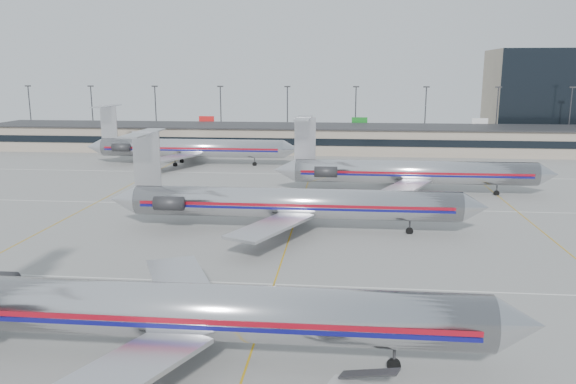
# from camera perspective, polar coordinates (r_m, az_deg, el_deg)

# --- Properties ---
(ground) EXTENTS (260.00, 260.00, 0.00)m
(ground) POSITION_cam_1_polar(r_m,az_deg,el_deg) (42.24, -3.16, -14.28)
(ground) COLOR gray
(ground) RESTS_ON ground
(apron_markings) EXTENTS (160.00, 0.15, 0.02)m
(apron_markings) POSITION_cam_1_polar(r_m,az_deg,el_deg) (51.30, -1.44, -9.34)
(apron_markings) COLOR silver
(apron_markings) RESTS_ON ground
(terminal) EXTENTS (162.00, 17.00, 6.25)m
(terminal) POSITION_cam_1_polar(r_m,az_deg,el_deg) (136.39, 3.13, 5.48)
(terminal) COLOR gray
(terminal) RESTS_ON ground
(light_mast_row) EXTENTS (163.60, 0.40, 15.28)m
(light_mast_row) POSITION_cam_1_polar(r_m,az_deg,el_deg) (149.86, 3.40, 8.15)
(light_mast_row) COLOR #38383D
(light_mast_row) RESTS_ON ground
(distant_building) EXTENTS (30.00, 20.00, 25.00)m
(distant_building) POSITION_cam_1_polar(r_m,az_deg,el_deg) (174.74, 24.68, 8.93)
(distant_building) COLOR tan
(distant_building) RESTS_ON ground
(jet_foreground) EXTENTS (46.37, 27.31, 12.14)m
(jet_foreground) POSITION_cam_1_polar(r_m,az_deg,el_deg) (38.36, -12.27, -11.58)
(jet_foreground) COLOR silver
(jet_foreground) RESTS_ON ground
(jet_second_row) EXTENTS (45.54, 26.82, 11.92)m
(jet_second_row) POSITION_cam_1_polar(r_m,az_deg,el_deg) (67.14, -0.10, -1.09)
(jet_second_row) COLOR silver
(jet_second_row) RESTS_ON ground
(jet_third_row) EXTENTS (43.94, 27.03, 12.02)m
(jet_third_row) POSITION_cam_1_polar(r_m,az_deg,el_deg) (89.94, 12.09, 2.03)
(jet_third_row) COLOR silver
(jet_third_row) RESTS_ON ground
(jet_back_row) EXTENTS (44.75, 27.53, 12.24)m
(jet_back_row) POSITION_cam_1_polar(r_m,az_deg,el_deg) (117.78, -10.17, 4.46)
(jet_back_row) COLOR silver
(jet_back_row) RESTS_ON ground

